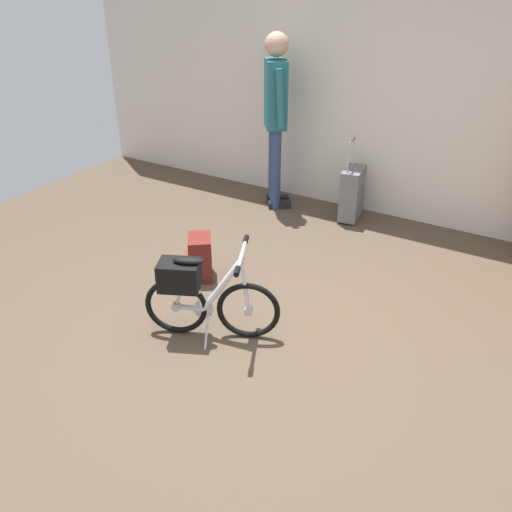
# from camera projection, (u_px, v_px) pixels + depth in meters

# --- Properties ---
(ground_plane) EXTENTS (7.37, 7.37, 0.00)m
(ground_plane) POSITION_uv_depth(u_px,v_px,m) (248.00, 347.00, 3.82)
(ground_plane) COLOR brown
(back_wall) EXTENTS (7.37, 0.10, 3.04)m
(back_wall) POSITION_uv_depth(u_px,v_px,m) (400.00, 63.00, 5.13)
(back_wall) COLOR silver
(back_wall) RESTS_ON ground_plane
(folding_bike_foreground) EXTENTS (0.89, 0.58, 0.69)m
(folding_bike_foreground) POSITION_uv_depth(u_px,v_px,m) (200.00, 293.00, 3.79)
(folding_bike_foreground) COLOR black
(folding_bike_foreground) RESTS_ON ground_plane
(visitor_near_wall) EXTENTS (0.39, 0.44, 1.78)m
(visitor_near_wall) POSITION_uv_depth(u_px,v_px,m) (276.00, 110.00, 5.52)
(visitor_near_wall) COLOR navy
(visitor_near_wall) RESTS_ON ground_plane
(rolling_suitcase) EXTENTS (0.23, 0.38, 0.83)m
(rolling_suitcase) POSITION_uv_depth(u_px,v_px,m) (352.00, 193.00, 5.57)
(rolling_suitcase) COLOR slate
(rolling_suitcase) RESTS_ON ground_plane
(backpack_on_floor) EXTENTS (0.31, 0.33, 0.38)m
(backpack_on_floor) POSITION_uv_depth(u_px,v_px,m) (200.00, 258.00, 4.57)
(backpack_on_floor) COLOR maroon
(backpack_on_floor) RESTS_ON ground_plane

